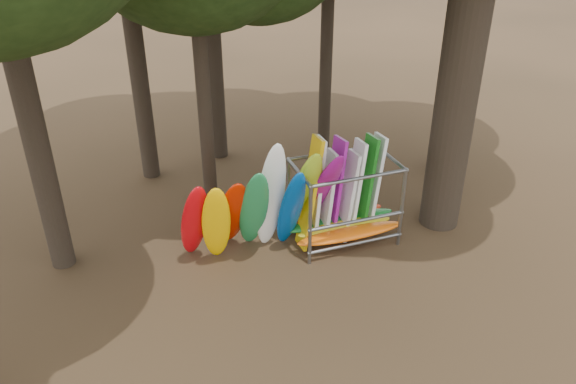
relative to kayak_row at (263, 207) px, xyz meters
name	(u,v)px	position (x,y,z in m)	size (l,w,h in m)	color
ground	(314,271)	(0.91, -1.14, -1.33)	(120.00, 120.00, 0.00)	#47331E
kayak_row	(263,207)	(0.00, 0.00, 0.00)	(4.07, 2.17, 3.28)	red
storage_rack	(343,204)	(2.12, -0.04, -0.31)	(3.09, 1.54, 2.91)	slate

